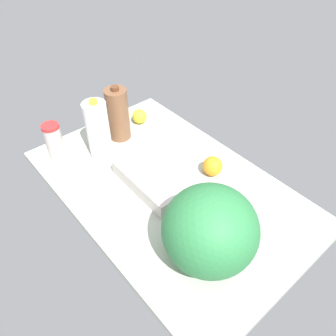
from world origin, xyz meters
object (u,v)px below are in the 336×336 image
Objects in this scene: tumbler_cup at (55,142)px; lemon_by_jug at (140,116)px; chocolate_milk_jug at (118,114)px; egg_carton at (147,183)px; watermelon at (210,230)px; milk_jug at (98,131)px; orange_loose at (213,166)px.

tumbler_cup reaches higher than lemon_by_jug.
chocolate_milk_jug reaches higher than lemon_by_jug.
egg_carton is 1.08× the size of watermelon.
milk_jug is 20.45cm from tumbler_cup.
lemon_by_jug is at bearing -77.51° from chocolate_milk_jug.
milk_jug is (30.31, 2.72, 10.64)cm from egg_carton.
tumbler_cup is at bearing 80.98° from chocolate_milk_jug.
chocolate_milk_jug is 0.88× the size of watermelon.
chocolate_milk_jug is 16.08cm from milk_jug.
watermelon is (-69.09, 1.37, 0.66)cm from milk_jug.
lemon_by_jug is (9.75, -29.12, -10.26)cm from milk_jug.
watermelon is (-75.64, 16.02, 1.69)cm from chocolate_milk_jug.
egg_carton is 4.47× the size of lemon_by_jug.
chocolate_milk_jug is at bearing -17.25° from egg_carton.
watermelon is at bearing 174.67° from egg_carton.
chocolate_milk_jug is 0.82× the size of egg_carton.
chocolate_milk_jug is 3.67× the size of lemon_by_jug.
tumbler_cup is 0.59× the size of watermelon.
milk_jug is 0.95× the size of watermelon.
lemon_by_jug is (78.84, -30.48, -10.92)cm from watermelon.
egg_carton is at bearing 146.62° from lemon_by_jug.
milk_jug reaches higher than egg_carton.
watermelon reaches higher than chocolate_milk_jug.
lemon_by_jug is at bearing -21.14° from watermelon.
lemon_by_jug is at bearing -71.49° from milk_jug.
lemon_by_jug is at bearing -32.69° from egg_carton.
watermelon is at bearing 131.34° from orange_loose.
orange_loose is (-53.10, -46.08, -4.92)cm from tumbler_cup.
watermelon reaches higher than egg_carton.
tumbler_cup is at bearing 25.13° from egg_carton.
egg_carton is at bearing -6.02° from watermelon.
orange_loose is at bearing -144.38° from milk_jug.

